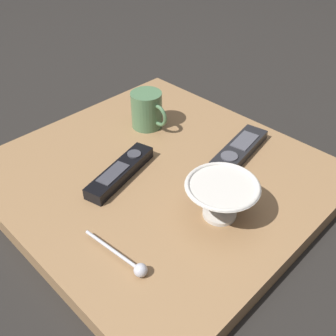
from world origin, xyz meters
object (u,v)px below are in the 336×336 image
object	(u,v)px
teaspoon	(133,264)
tv_remote_near	(120,172)
cereal_bowl	(221,198)
coffee_mug	(147,110)
tv_remote_far	(239,149)

from	to	relation	value
teaspoon	tv_remote_near	world-z (taller)	tv_remote_near
cereal_bowl	coffee_mug	distance (m)	0.35
teaspoon	tv_remote_far	xyz separation A→B (m)	(0.38, 0.07, -0.00)
teaspoon	tv_remote_far	size ratio (longest dim) A/B	0.73
coffee_mug	teaspoon	distance (m)	0.44
coffee_mug	tv_remote_near	bearing A→B (deg)	-148.78
cereal_bowl	coffee_mug	bearing A→B (deg)	70.09
coffee_mug	teaspoon	bearing A→B (deg)	-136.02
tv_remote_far	cereal_bowl	bearing A→B (deg)	-153.52
teaspoon	tv_remote_far	bearing A→B (deg)	10.40
coffee_mug	teaspoon	xyz separation A→B (m)	(-0.32, -0.31, -0.03)
coffee_mug	tv_remote_near	size ratio (longest dim) A/B	0.56
cereal_bowl	coffee_mug	world-z (taller)	coffee_mug
teaspoon	coffee_mug	bearing A→B (deg)	43.98
cereal_bowl	teaspoon	xyz separation A→B (m)	(-0.20, 0.02, -0.03)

